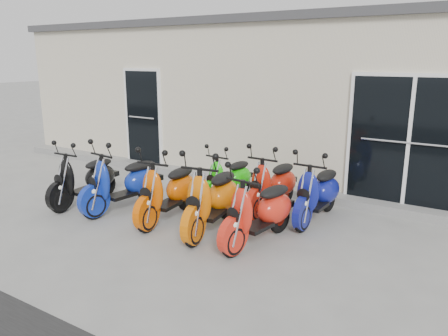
{
  "coord_description": "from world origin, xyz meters",
  "views": [
    {
      "loc": [
        3.77,
        -5.4,
        2.55
      ],
      "look_at": [
        0.0,
        0.6,
        0.75
      ],
      "focal_mm": 35.0,
      "sensor_mm": 36.0,
      "label": 1
    }
  ],
  "objects": [
    {
      "name": "door_left",
      "position": [
        -3.2,
        2.17,
        1.26
      ],
      "size": [
        1.07,
        0.08,
        2.22
      ],
      "primitive_type": "cube",
      "color": "black",
      "rests_on": "front_step"
    },
    {
      "name": "scooter_front_black",
      "position": [
        -2.28,
        -0.41,
        0.6
      ],
      "size": [
        0.65,
        1.65,
        1.2
      ],
      "primitive_type": null,
      "rotation": [
        0.0,
        0.0,
        0.04
      ],
      "color": "black",
      "rests_on": "ground"
    },
    {
      "name": "scooter_back_blue",
      "position": [
        1.52,
        0.98,
        0.61
      ],
      "size": [
        0.65,
        1.67,
        1.22
      ],
      "primitive_type": null,
      "rotation": [
        0.0,
        0.0,
        -0.03
      ],
      "color": "navy",
      "rests_on": "ground"
    },
    {
      "name": "scooter_front_red",
      "position": [
        1.14,
        -0.3,
        0.61
      ],
      "size": [
        0.85,
        1.73,
        1.23
      ],
      "primitive_type": null,
      "rotation": [
        0.0,
        0.0,
        -0.15
      ],
      "color": "red",
      "rests_on": "ground"
    },
    {
      "name": "scooter_back_green",
      "position": [
        -0.19,
        1.06,
        0.55
      ],
      "size": [
        0.66,
        1.53,
        1.1
      ],
      "primitive_type": null,
      "rotation": [
        0.0,
        0.0,
        -0.08
      ],
      "color": "#18C40A",
      "rests_on": "ground"
    },
    {
      "name": "scooter_front_blue",
      "position": [
        -1.47,
        -0.29,
        0.64
      ],
      "size": [
        0.86,
        1.8,
        1.27
      ],
      "primitive_type": null,
      "rotation": [
        0.0,
        0.0,
        -0.14
      ],
      "color": "#102A9F",
      "rests_on": "ground"
    },
    {
      "name": "front_step",
      "position": [
        0.0,
        2.02,
        0.07
      ],
      "size": [
        14.0,
        0.4,
        0.15
      ],
      "primitive_type": "cube",
      "color": "gray",
      "rests_on": "ground"
    },
    {
      "name": "scooter_front_orange_a",
      "position": [
        -0.51,
        -0.26,
        0.63
      ],
      "size": [
        0.78,
        1.76,
        1.26
      ],
      "primitive_type": null,
      "rotation": [
        0.0,
        0.0,
        0.09
      ],
      "color": "#D35103",
      "rests_on": "ground"
    },
    {
      "name": "scooter_front_orange_b",
      "position": [
        0.35,
        -0.27,
        0.66
      ],
      "size": [
        0.9,
        1.86,
        1.32
      ],
      "primitive_type": null,
      "rotation": [
        0.0,
        0.0,
        0.14
      ],
      "color": "#D46206",
      "rests_on": "ground"
    },
    {
      "name": "scooter_back_red",
      "position": [
        0.73,
        0.97,
        0.61
      ],
      "size": [
        0.66,
        1.68,
        1.23
      ],
      "primitive_type": null,
      "rotation": [
        0.0,
        0.0,
        -0.04
      ],
      "color": "#B71D0C",
      "rests_on": "ground"
    },
    {
      "name": "ground",
      "position": [
        0.0,
        0.0,
        0.0
      ],
      "size": [
        80.0,
        80.0,
        0.0
      ],
      "primitive_type": "plane",
      "color": "gray",
      "rests_on": "ground"
    },
    {
      "name": "building",
      "position": [
        0.0,
        5.2,
        1.6
      ],
      "size": [
        14.0,
        6.0,
        3.2
      ],
      "primitive_type": "cube",
      "color": "beige",
      "rests_on": "ground"
    },
    {
      "name": "door_right",
      "position": [
        2.6,
        2.17,
        1.26
      ],
      "size": [
        2.02,
        0.08,
        2.22
      ],
      "primitive_type": "cube",
      "color": "black",
      "rests_on": "front_step"
    },
    {
      "name": "roof_cap",
      "position": [
        0.0,
        5.2,
        3.28
      ],
      "size": [
        14.2,
        6.2,
        0.16
      ],
      "primitive_type": "cube",
      "color": "#3F3F42",
      "rests_on": "building"
    }
  ]
}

